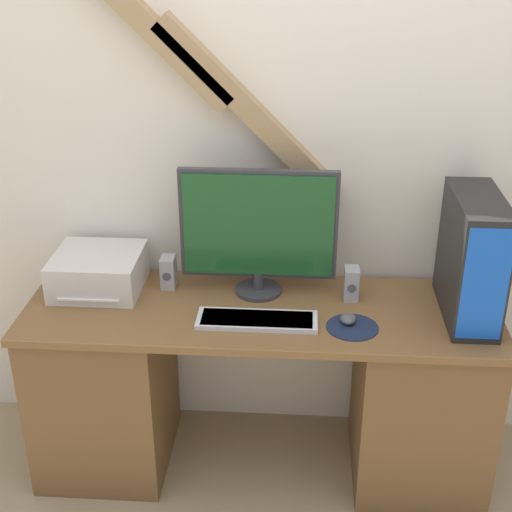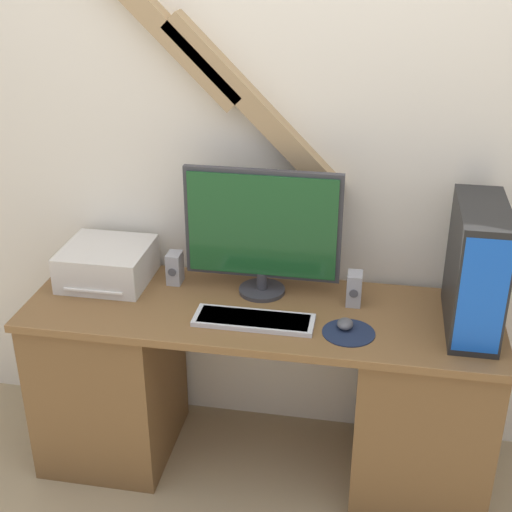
# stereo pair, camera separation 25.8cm
# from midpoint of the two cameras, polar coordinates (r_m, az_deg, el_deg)

# --- Properties ---
(ground_plane) EXTENTS (12.00, 12.00, 0.00)m
(ground_plane) POSITION_cam_midpoint_polar(r_m,az_deg,el_deg) (2.91, 1.99, -19.86)
(ground_plane) COLOR #9E8966
(wall_back) EXTENTS (6.40, 0.13, 2.70)m
(wall_back) POSITION_cam_midpoint_polar(r_m,az_deg,el_deg) (2.76, 4.25, 10.51)
(wall_back) COLOR silver
(wall_back) RESTS_ON ground_plane
(desk) EXTENTS (1.78, 0.57, 0.74)m
(desk) POSITION_cam_midpoint_polar(r_m,az_deg,el_deg) (2.88, 2.96, -10.46)
(desk) COLOR brown
(desk) RESTS_ON ground_plane
(monitor) EXTENTS (0.60, 0.18, 0.50)m
(monitor) POSITION_cam_midpoint_polar(r_m,az_deg,el_deg) (2.68, 3.27, 2.13)
(monitor) COLOR #333338
(monitor) RESTS_ON desk
(keyboard) EXTENTS (0.44, 0.14, 0.02)m
(keyboard) POSITION_cam_midpoint_polar(r_m,az_deg,el_deg) (2.59, 2.69, -5.21)
(keyboard) COLOR silver
(keyboard) RESTS_ON desk
(mousepad) EXTENTS (0.19, 0.19, 0.00)m
(mousepad) POSITION_cam_midpoint_polar(r_m,az_deg,el_deg) (2.57, 10.30, -6.14)
(mousepad) COLOR #19233D
(mousepad) RESTS_ON desk
(mouse) EXTENTS (0.06, 0.07, 0.03)m
(mouse) POSITION_cam_midpoint_polar(r_m,az_deg,el_deg) (2.58, 10.01, -5.44)
(mouse) COLOR #4C4C51
(mouse) RESTS_ON mousepad
(computer_tower) EXTENTS (0.17, 0.43, 0.46)m
(computer_tower) POSITION_cam_midpoint_polar(r_m,az_deg,el_deg) (2.62, 19.95, -1.03)
(computer_tower) COLOR black
(computer_tower) RESTS_ON desk
(printer) EXTENTS (0.34, 0.33, 0.15)m
(printer) POSITION_cam_midpoint_polar(r_m,az_deg,el_deg) (2.89, -9.34, -0.69)
(printer) COLOR beige
(printer) RESTS_ON desk
(speaker_left) EXTENTS (0.06, 0.08, 0.13)m
(speaker_left) POSITION_cam_midpoint_polar(r_m,az_deg,el_deg) (2.84, -3.95, -1.02)
(speaker_left) COLOR #99999E
(speaker_left) RESTS_ON desk
(speaker_right) EXTENTS (0.06, 0.08, 0.13)m
(speaker_right) POSITION_cam_midpoint_polar(r_m,az_deg,el_deg) (2.73, 10.57, -2.66)
(speaker_right) COLOR #99999E
(speaker_right) RESTS_ON desk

